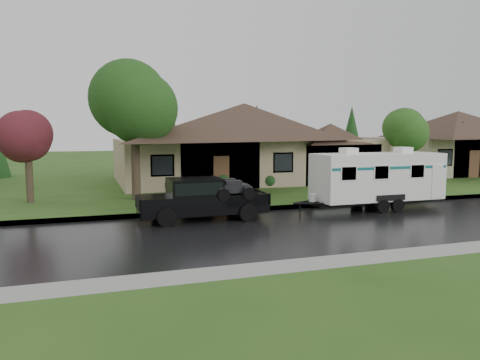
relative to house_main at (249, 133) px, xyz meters
name	(u,v)px	position (x,y,z in m)	size (l,w,h in m)	color
ground	(306,217)	(-2.29, -13.84, -3.59)	(140.00, 140.00, 0.00)	#2B4F18
road	(328,226)	(-2.29, -15.84, -3.59)	(140.00, 8.00, 0.01)	black
curb	(285,207)	(-2.29, -11.59, -3.52)	(140.00, 0.50, 0.15)	gray
lawn	(215,180)	(-2.29, 1.16, -3.52)	(140.00, 26.00, 0.15)	#2B4F18
house_main	(249,133)	(0.00, 0.00, 0.00)	(19.44, 10.80, 6.90)	gray
house_neighbor	(461,136)	(19.97, 0.50, -0.27)	(15.12, 9.72, 6.45)	tan
tree_left_green	(134,105)	(-8.93, -7.18, 1.54)	(4.33, 4.33, 7.17)	#382B1E
tree_red	(27,138)	(-14.17, -6.44, -0.14)	(2.88, 2.88, 4.76)	#382B1E
tree_right_green	(403,131)	(9.46, -5.14, 0.19)	(3.16, 3.16, 5.24)	#382B1E
shrub_row	(268,180)	(-0.29, -4.54, -2.94)	(13.60, 1.00, 1.00)	#143814
pickup_truck	(201,198)	(-6.88, -13.06, -2.62)	(5.42, 2.06, 1.81)	black
travel_trailer	(377,176)	(1.92, -13.06, -2.00)	(6.69, 2.35, 3.00)	white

